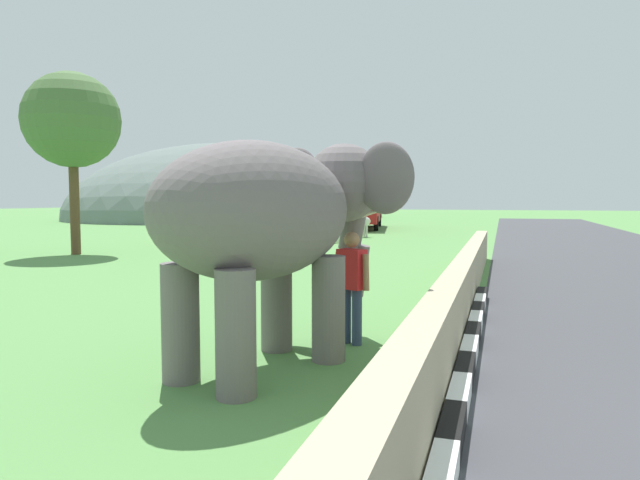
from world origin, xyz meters
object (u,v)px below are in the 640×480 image
elephant (278,214)px  cow_far (357,222)px  bus_red (362,200)px  cow_near (224,241)px  cow_mid (332,235)px  person_handler (352,281)px  bus_orange (287,200)px

elephant → cow_far: bearing=11.8°
bus_red → cow_near: bearing=-175.8°
elephant → cow_mid: size_ratio=2.12×
person_handler → bus_orange: bearing=23.7°
elephant → cow_mid: elephant is taller
cow_near → cow_far: bearing=-1.0°
person_handler → bus_red: 32.77m
cow_near → cow_far: (15.16, -0.27, 0.00)m
bus_red → cow_far: (-9.51, -2.06, -1.21)m
cow_near → person_handler: bearing=-140.8°
cow_mid → bus_orange: bearing=28.7°
elephant → bus_orange: size_ratio=0.47×
elephant → cow_mid: (12.01, 2.92, -1.06)m
cow_mid → bus_red: bearing=11.0°
elephant → bus_red: bearing=12.0°
elephant → bus_orange: bus_orange is taller
elephant → cow_near: (8.42, 5.21, -1.06)m
bus_orange → cow_mid: 12.16m
bus_red → cow_mid: (-21.09, -4.09, -1.21)m
person_handler → cow_mid: (10.76, 3.56, -0.06)m
elephant → bus_orange: (22.62, 8.72, 0.15)m
bus_red → cow_mid: 21.51m
bus_orange → bus_red: 10.61m
bus_red → cow_far: bearing=-167.8°
person_handler → cow_far: (22.34, 5.59, -0.06)m
cow_near → cow_far: 15.17m
bus_orange → cow_near: (-14.20, -3.51, -1.21)m
person_handler → bus_orange: bus_orange is taller
person_handler → cow_mid: size_ratio=0.86×
person_handler → bus_red: bearing=13.5°
cow_far → bus_orange: bearing=104.4°
bus_orange → bus_red: size_ratio=0.88×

